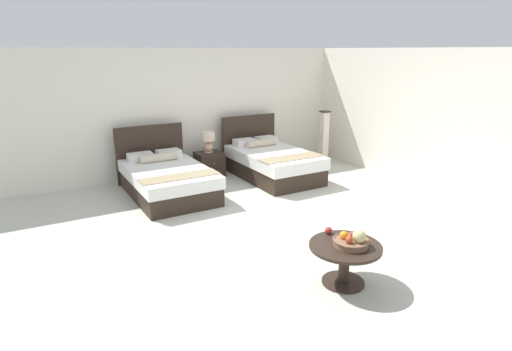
# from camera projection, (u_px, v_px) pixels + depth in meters

# --- Properties ---
(ground_plane) EXTENTS (10.20, 10.20, 0.02)m
(ground_plane) POSITION_uv_depth(u_px,v_px,m) (281.00, 222.00, 6.31)
(ground_plane) COLOR beige
(wall_back) EXTENTS (10.20, 0.12, 2.53)m
(wall_back) POSITION_uv_depth(u_px,v_px,m) (196.00, 111.00, 8.68)
(wall_back) COLOR white
(wall_back) RESTS_ON ground
(wall_side_right) EXTENTS (0.12, 5.80, 2.53)m
(wall_side_right) POSITION_uv_depth(u_px,v_px,m) (419.00, 118.00, 7.84)
(wall_side_right) COLOR white
(wall_side_right) RESTS_ON ground
(bed_near_window) EXTENTS (1.32, 2.07, 1.11)m
(bed_near_window) POSITION_uv_depth(u_px,v_px,m) (167.00, 179.00, 7.42)
(bed_near_window) COLOR #2E2119
(bed_near_window) RESTS_ON ground
(bed_near_corner) EXTENTS (1.28, 2.07, 1.14)m
(bed_near_corner) POSITION_uv_depth(u_px,v_px,m) (271.00, 162.00, 8.45)
(bed_near_corner) COLOR #2E2119
(bed_near_corner) RESTS_ON ground
(nightstand) EXTENTS (0.52, 0.49, 0.50)m
(nightstand) POSITION_uv_depth(u_px,v_px,m) (209.00, 165.00, 8.50)
(nightstand) COLOR #2E2119
(nightstand) RESTS_ON ground
(table_lamp) EXTENTS (0.27, 0.27, 0.42)m
(table_lamp) POSITION_uv_depth(u_px,v_px,m) (208.00, 140.00, 8.37)
(table_lamp) COLOR #DAA586
(table_lamp) RESTS_ON nightstand
(coffee_table) EXTENTS (0.79, 0.79, 0.46)m
(coffee_table) POSITION_uv_depth(u_px,v_px,m) (345.00, 256.00, 4.56)
(coffee_table) COLOR #2E2119
(coffee_table) RESTS_ON ground
(fruit_bowl) EXTENTS (0.39, 0.39, 0.20)m
(fruit_bowl) POSITION_uv_depth(u_px,v_px,m) (352.00, 241.00, 4.48)
(fruit_bowl) COLOR brown
(fruit_bowl) RESTS_ON coffee_table
(loose_apple) EXTENTS (0.08, 0.08, 0.08)m
(loose_apple) POSITION_uv_depth(u_px,v_px,m) (329.00, 230.00, 4.79)
(loose_apple) COLOR red
(loose_apple) RESTS_ON coffee_table
(floor_lamp_corner) EXTENTS (0.20, 0.20, 1.18)m
(floor_lamp_corner) POSITION_uv_depth(u_px,v_px,m) (324.00, 137.00, 9.51)
(floor_lamp_corner) COLOR #2C2915
(floor_lamp_corner) RESTS_ON ground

